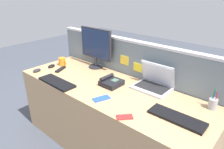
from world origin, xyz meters
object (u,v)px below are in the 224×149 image
computer_mouse_right_hand (52,66)px  pen_cup (213,104)px  laptop (154,82)px  coffee_mug (62,61)px  keyboard_spare (57,82)px  tv_remote (61,69)px  computer_mouse_left_hand (37,70)px  cell_phone_blue_case (101,99)px  desktop_monitor (96,46)px  cell_phone_red_case (125,117)px  desk_phone (111,82)px  keyboard_main (177,118)px

computer_mouse_right_hand → pen_cup: pen_cup is taller
laptop → coffee_mug: laptop is taller
laptop → pen_cup: (0.55, -0.01, -0.01)m
laptop → keyboard_spare: laptop is taller
laptop → tv_remote: size_ratio=2.04×
computer_mouse_left_hand → cell_phone_blue_case: bearing=-3.5°
laptop → pen_cup: size_ratio=1.87×
computer_mouse_left_hand → tv_remote: size_ratio=0.59×
computer_mouse_right_hand → tv_remote: computer_mouse_right_hand is taller
computer_mouse_left_hand → cell_phone_blue_case: 1.00m
desktop_monitor → computer_mouse_left_hand: size_ratio=4.72×
cell_phone_red_case → desk_phone: bearing=-176.6°
desk_phone → cell_phone_blue_case: desk_phone is taller
laptop → keyboard_main: 0.52m
laptop → pen_cup: bearing=-0.9°
keyboard_spare → cell_phone_red_case: (0.89, -0.01, -0.01)m
keyboard_spare → pen_cup: 1.46m
keyboard_spare → computer_mouse_left_hand: computer_mouse_left_hand is taller
keyboard_spare → coffee_mug: 0.52m
keyboard_main → cell_phone_red_case: bearing=-141.9°
coffee_mug → tv_remote: bearing=-44.5°
keyboard_main → computer_mouse_right_hand: bearing=179.9°
cell_phone_red_case → tv_remote: (-1.15, 0.25, 0.01)m
desktop_monitor → pen_cup: (1.37, -0.03, -0.22)m
desk_phone → coffee_mug: (-0.83, 0.02, 0.02)m
keyboard_spare → computer_mouse_right_hand: size_ratio=4.48×
computer_mouse_left_hand → tv_remote: computer_mouse_left_hand is taller
cell_phone_red_case → cell_phone_blue_case: size_ratio=0.82×
computer_mouse_right_hand → computer_mouse_left_hand: same height
desk_phone → cell_phone_red_case: size_ratio=1.58×
desk_phone → cell_phone_blue_case: (0.12, -0.27, -0.03)m
desktop_monitor → coffee_mug: size_ratio=3.83×
keyboard_main → tv_remote: 1.46m
tv_remote → computer_mouse_right_hand: bearing=163.5°
desktop_monitor → cell_phone_blue_case: size_ratio=3.12×
computer_mouse_left_hand → cell_phone_blue_case: (1.00, 0.04, -0.01)m
keyboard_main → pen_cup: 0.36m
keyboard_spare → cell_phone_blue_case: (0.56, 0.07, -0.01)m
keyboard_spare → cell_phone_red_case: bearing=-0.1°
keyboard_main → tv_remote: size_ratio=2.50×
cell_phone_red_case → coffee_mug: (-1.27, 0.37, 0.04)m
desk_phone → coffee_mug: 0.83m
coffee_mug → pen_cup: bearing=6.6°
desktop_monitor → computer_mouse_right_hand: 0.60m
desk_phone → keyboard_main: bearing=-8.1°
desktop_monitor → computer_mouse_right_hand: size_ratio=4.72×
keyboard_main → pen_cup: size_ratio=2.30×
computer_mouse_right_hand → cell_phone_blue_case: bearing=-20.7°
pen_cup → tv_remote: bearing=-168.8°
desktop_monitor → keyboard_main: size_ratio=1.11×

